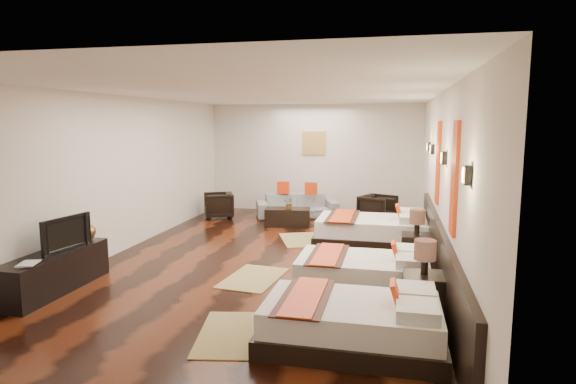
% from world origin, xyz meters
% --- Properties ---
extents(floor, '(5.50, 9.50, 0.01)m').
position_xyz_m(floor, '(0.00, 0.00, 0.00)').
color(floor, black).
rests_on(floor, ground).
extents(ceiling, '(5.50, 9.50, 0.01)m').
position_xyz_m(ceiling, '(0.00, 0.00, 2.80)').
color(ceiling, white).
rests_on(ceiling, floor).
extents(back_wall, '(5.50, 0.01, 2.80)m').
position_xyz_m(back_wall, '(0.00, 4.75, 1.40)').
color(back_wall, silver).
rests_on(back_wall, floor).
extents(left_wall, '(0.01, 9.50, 2.80)m').
position_xyz_m(left_wall, '(-2.75, 0.00, 1.40)').
color(left_wall, silver).
rests_on(left_wall, floor).
extents(right_wall, '(0.01, 9.50, 2.80)m').
position_xyz_m(right_wall, '(2.75, 0.00, 1.40)').
color(right_wall, silver).
rests_on(right_wall, floor).
extents(headboard_panel, '(0.08, 6.60, 0.90)m').
position_xyz_m(headboard_panel, '(2.71, -0.80, 0.45)').
color(headboard_panel, black).
rests_on(headboard_panel, floor).
extents(bed_near, '(1.90, 1.19, 0.72)m').
position_xyz_m(bed_near, '(1.69, -2.77, 0.25)').
color(bed_near, black).
rests_on(bed_near, floor).
extents(bed_mid, '(1.87, 1.18, 0.71)m').
position_xyz_m(bed_mid, '(1.69, -1.04, 0.24)').
color(bed_mid, black).
rests_on(bed_mid, floor).
extents(bed_far, '(2.12, 1.33, 0.81)m').
position_xyz_m(bed_far, '(1.70, 1.50, 0.28)').
color(bed_far, black).
rests_on(bed_far, floor).
extents(nightstand_a, '(0.48, 0.48, 0.96)m').
position_xyz_m(nightstand_a, '(2.45, -1.86, 0.34)').
color(nightstand_a, black).
rests_on(nightstand_a, floor).
extents(nightstand_b, '(0.47, 0.47, 0.93)m').
position_xyz_m(nightstand_b, '(2.44, 0.29, 0.33)').
color(nightstand_b, black).
rests_on(nightstand_b, floor).
extents(jute_mat_near, '(0.96, 1.32, 0.01)m').
position_xyz_m(jute_mat_near, '(0.37, -2.80, 0.01)').
color(jute_mat_near, '#94824B').
rests_on(jute_mat_near, floor).
extents(jute_mat_mid, '(0.88, 1.27, 0.01)m').
position_xyz_m(jute_mat_mid, '(0.04, -0.90, 0.01)').
color(jute_mat_mid, '#94824B').
rests_on(jute_mat_mid, floor).
extents(jute_mat_far, '(1.14, 1.39, 0.01)m').
position_xyz_m(jute_mat_far, '(0.29, 1.60, 0.01)').
color(jute_mat_far, '#94824B').
rests_on(jute_mat_far, floor).
extents(tv_console, '(0.50, 1.80, 0.55)m').
position_xyz_m(tv_console, '(-2.50, -2.01, 0.28)').
color(tv_console, black).
rests_on(tv_console, floor).
extents(tv, '(0.24, 0.85, 0.48)m').
position_xyz_m(tv, '(-2.45, -1.88, 0.79)').
color(tv, black).
rests_on(tv, tv_console).
extents(book, '(0.29, 0.34, 0.03)m').
position_xyz_m(book, '(-2.50, -2.63, 0.56)').
color(book, black).
rests_on(book, tv_console).
extents(figurine, '(0.36, 0.36, 0.37)m').
position_xyz_m(figurine, '(-2.50, -1.34, 0.73)').
color(figurine, brown).
rests_on(figurine, tv_console).
extents(sofa, '(2.12, 1.41, 0.58)m').
position_xyz_m(sofa, '(-0.27, 3.90, 0.29)').
color(sofa, gray).
rests_on(sofa, floor).
extents(armchair_left, '(0.91, 0.90, 0.63)m').
position_xyz_m(armchair_left, '(-2.12, 3.34, 0.31)').
color(armchair_left, black).
rests_on(armchair_left, floor).
extents(armchair_right, '(0.97, 0.96, 0.67)m').
position_xyz_m(armchair_right, '(1.71, 3.53, 0.34)').
color(armchair_right, black).
rests_on(armchair_right, floor).
extents(coffee_table, '(1.05, 0.62, 0.40)m').
position_xyz_m(coffee_table, '(-0.27, 2.85, 0.20)').
color(coffee_table, black).
rests_on(coffee_table, floor).
extents(table_plant, '(0.29, 0.27, 0.25)m').
position_xyz_m(table_plant, '(-0.22, 2.77, 0.53)').
color(table_plant, '#255F1F').
rests_on(table_plant, coffee_table).
extents(orange_panel_a, '(0.04, 0.40, 1.30)m').
position_xyz_m(orange_panel_a, '(2.73, -1.90, 1.70)').
color(orange_panel_a, '#D86014').
rests_on(orange_panel_a, right_wall).
extents(orange_panel_b, '(0.04, 0.40, 1.30)m').
position_xyz_m(orange_panel_b, '(2.73, 0.30, 1.70)').
color(orange_panel_b, '#D86014').
rests_on(orange_panel_b, right_wall).
extents(sconce_near, '(0.07, 0.12, 0.18)m').
position_xyz_m(sconce_near, '(2.70, -3.00, 1.85)').
color(sconce_near, black).
rests_on(sconce_near, right_wall).
extents(sconce_mid, '(0.07, 0.12, 0.18)m').
position_xyz_m(sconce_mid, '(2.70, -0.80, 1.85)').
color(sconce_mid, black).
rests_on(sconce_mid, right_wall).
extents(sconce_far, '(0.07, 0.12, 0.18)m').
position_xyz_m(sconce_far, '(2.70, 1.40, 1.85)').
color(sconce_far, black).
rests_on(sconce_far, right_wall).
extents(sconce_lounge, '(0.07, 0.12, 0.18)m').
position_xyz_m(sconce_lounge, '(2.70, 2.30, 1.85)').
color(sconce_lounge, black).
rests_on(sconce_lounge, right_wall).
extents(gold_artwork, '(0.60, 0.04, 0.60)m').
position_xyz_m(gold_artwork, '(0.00, 4.73, 1.80)').
color(gold_artwork, '#AD873F').
rests_on(gold_artwork, back_wall).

